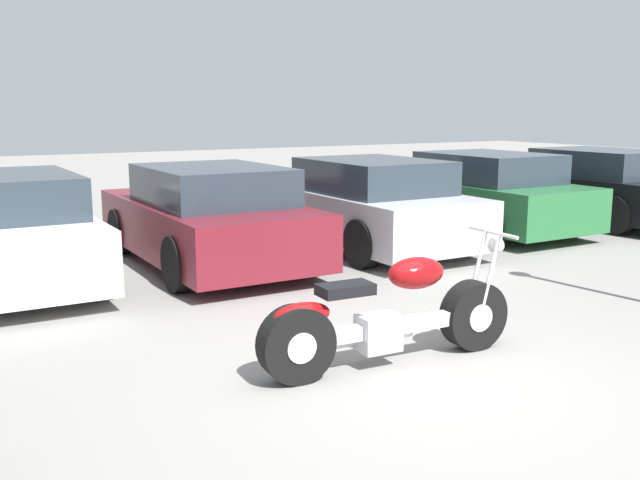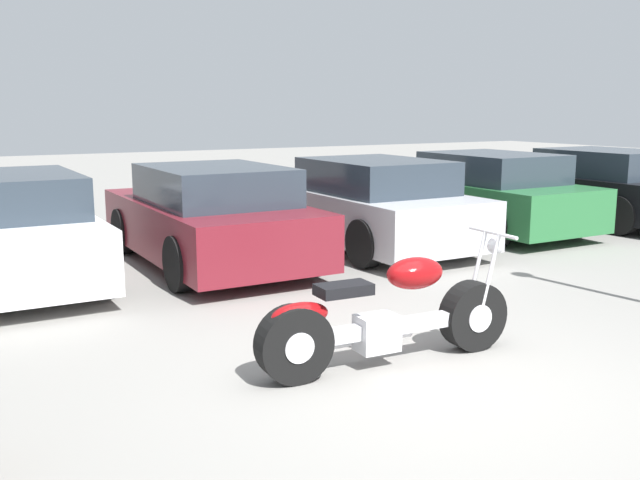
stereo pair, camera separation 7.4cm
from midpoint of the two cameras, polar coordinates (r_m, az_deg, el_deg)
ground_plane at (r=5.71m, az=9.07°, el=-11.30°), size 60.00×60.00×0.00m
motorcycle at (r=5.94m, az=5.07°, el=-6.22°), size 2.35×0.62×1.05m
parked_car_white at (r=9.36m, az=-24.31°, el=0.62°), size 1.91×4.09×1.35m
parked_car_maroon at (r=9.75m, az=-9.17°, el=1.78°), size 1.91×4.09×1.35m
parked_car_silver at (r=10.89m, az=3.45°, el=2.82°), size 1.91×4.09×1.35m
parked_car_green at (r=12.65m, az=12.49°, el=3.66°), size 1.91×4.09×1.35m
parked_car_black at (r=14.31m, az=20.80°, el=4.00°), size 1.91×4.09×1.35m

